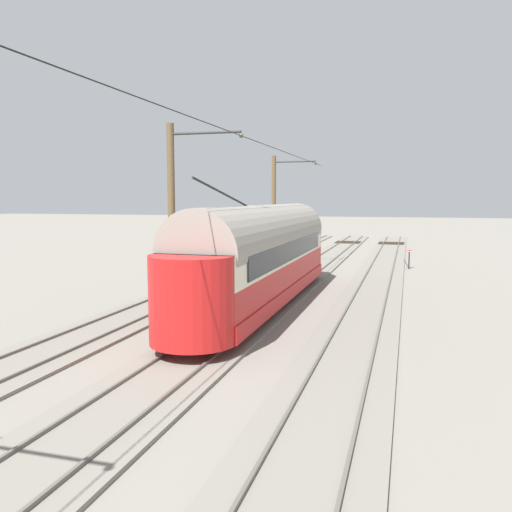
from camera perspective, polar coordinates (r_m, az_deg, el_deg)
ground_plane at (r=24.69m, az=2.08°, el=-4.45°), size 220.00×220.00×0.00m
track_streetcar_siding at (r=24.33m, az=12.16°, el=-4.62°), size 2.80×80.00×0.18m
track_adjacent_siding at (r=24.98m, az=2.25°, el=-4.20°), size 2.80×80.00×0.18m
track_third_siding at (r=26.33m, az=-6.88°, el=-3.70°), size 2.80×80.00×0.18m
vintage_streetcar at (r=22.21m, az=0.69°, el=0.25°), size 2.65×17.50×5.02m
catenary_pole_foreground at (r=35.31m, az=2.06°, el=5.06°), size 3.01×0.28×7.37m
catenary_pole_mid_near at (r=20.32m, az=-8.89°, el=4.13°), size 3.01×0.28×7.37m
overhead_wire_run at (r=20.19m, az=-1.13°, el=12.63°), size 2.80×35.69×0.18m
switch_stand at (r=35.77m, az=16.18°, el=-0.23°), size 0.50×0.30×1.24m
track_end_bumper at (r=34.26m, az=-1.28°, el=-0.77°), size 1.80×0.60×0.80m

